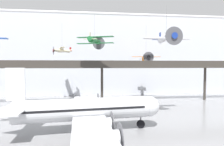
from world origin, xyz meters
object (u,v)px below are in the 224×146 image
(airliner_silver_main, at_px, (83,110))
(suspended_plane_green_biplane, at_px, (95,41))
(suspended_plane_orange_highwing, at_px, (146,58))
(suspended_plane_white_twin, at_px, (166,37))
(suspended_plane_cream_biplane, at_px, (62,50))

(airliner_silver_main, relative_size, suspended_plane_green_biplane, 3.25)
(suspended_plane_orange_highwing, bearing_deg, airliner_silver_main, -32.17)
(suspended_plane_green_biplane, height_order, suspended_plane_white_twin, suspended_plane_green_biplane)
(airliner_silver_main, distance_m, suspended_plane_white_twin, 21.24)
(suspended_plane_green_biplane, distance_m, suspended_plane_cream_biplane, 12.81)
(suspended_plane_orange_highwing, relative_size, suspended_plane_white_twin, 1.16)
(suspended_plane_cream_biplane, bearing_deg, suspended_plane_green_biplane, 115.06)
(suspended_plane_orange_highwing, bearing_deg, suspended_plane_white_twin, 0.19)
(suspended_plane_green_biplane, bearing_deg, suspended_plane_cream_biplane, 63.73)
(suspended_plane_white_twin, bearing_deg, suspended_plane_orange_highwing, 177.06)
(suspended_plane_green_biplane, xyz_separation_m, suspended_plane_orange_highwing, (14.97, 8.67, -3.70))
(suspended_plane_cream_biplane, distance_m, suspended_plane_orange_highwing, 24.06)
(suspended_plane_cream_biplane, xyz_separation_m, suspended_plane_white_twin, (22.96, -16.79, 1.38))
(airliner_silver_main, xyz_separation_m, suspended_plane_white_twin, (15.93, 6.95, 12.21))
(airliner_silver_main, bearing_deg, suspended_plane_cream_biplane, 101.39)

